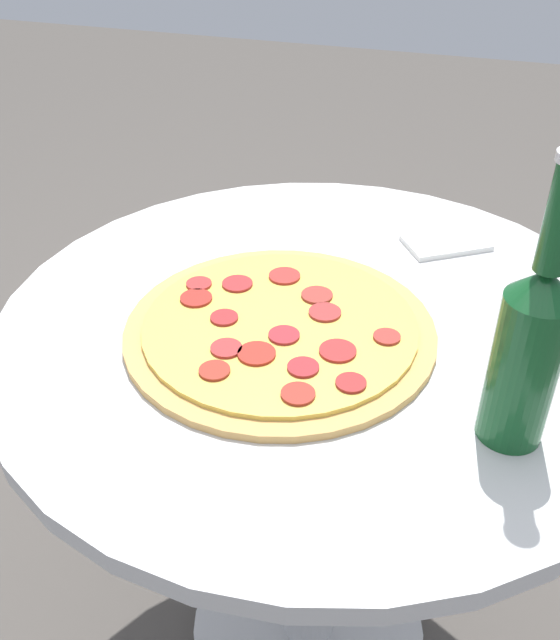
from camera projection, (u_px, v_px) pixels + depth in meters
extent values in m
plane|color=#4C4742|center=(308.00, 629.00, 1.29)|extent=(8.00, 8.00, 0.00)
cylinder|color=silver|center=(308.00, 626.00, 1.29)|extent=(0.41, 0.41, 0.02)
cylinder|color=silver|center=(313.00, 502.00, 1.09)|extent=(0.09, 0.09, 0.65)
cylinder|color=silver|center=(320.00, 325.00, 0.90)|extent=(0.81, 0.81, 0.02)
cylinder|color=tan|center=(280.00, 330.00, 0.86)|extent=(0.38, 0.38, 0.01)
cylinder|color=#E0BC4C|center=(280.00, 325.00, 0.86)|extent=(0.33, 0.33, 0.01)
cylinder|color=#A42524|center=(338.00, 351.00, 0.81)|extent=(0.04, 0.04, 0.00)
cylinder|color=maroon|center=(325.00, 312.00, 0.87)|extent=(0.04, 0.04, 0.00)
cylinder|color=maroon|center=(196.00, 298.00, 0.90)|extent=(0.04, 0.04, 0.00)
cylinder|color=maroon|center=(303.00, 367.00, 0.78)|extent=(0.04, 0.04, 0.00)
cylinder|color=#9F2B2A|center=(226.00, 348.00, 0.81)|extent=(0.04, 0.04, 0.00)
cylinder|color=maroon|center=(387.00, 337.00, 0.83)|extent=(0.03, 0.03, 0.00)
cylinder|color=maroon|center=(224.00, 318.00, 0.86)|extent=(0.03, 0.03, 0.00)
cylinder|color=maroon|center=(284.00, 335.00, 0.83)|extent=(0.04, 0.04, 0.00)
cylinder|color=#A82A29|center=(199.00, 284.00, 0.93)|extent=(0.03, 0.03, 0.00)
cylinder|color=maroon|center=(351.00, 383.00, 0.76)|extent=(0.03, 0.03, 0.00)
cylinder|color=maroon|center=(237.00, 284.00, 0.93)|extent=(0.04, 0.04, 0.00)
cylinder|color=maroon|center=(317.00, 295.00, 0.90)|extent=(0.04, 0.04, 0.00)
cylinder|color=#A4261C|center=(257.00, 354.00, 0.80)|extent=(0.04, 0.04, 0.00)
cylinder|color=maroon|center=(298.00, 394.00, 0.75)|extent=(0.04, 0.04, 0.00)
cylinder|color=#A72A26|center=(285.00, 276.00, 0.94)|extent=(0.04, 0.04, 0.00)
cylinder|color=maroon|center=(214.00, 371.00, 0.78)|extent=(0.03, 0.03, 0.00)
cylinder|color=#144C23|center=(523.00, 370.00, 0.68)|extent=(0.07, 0.07, 0.16)
cone|color=#144C23|center=(544.00, 284.00, 0.62)|extent=(0.07, 0.07, 0.03)
cube|color=white|center=(446.00, 243.00, 1.04)|extent=(0.14, 0.12, 0.01)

